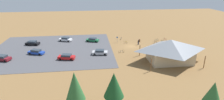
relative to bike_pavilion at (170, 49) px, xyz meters
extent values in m
plane|color=olive|center=(7.09, -12.85, -3.40)|extent=(160.00, 160.00, 0.00)
cube|color=#4C4C51|center=(31.73, -13.05, -3.37)|extent=(36.12, 30.94, 0.05)
cube|color=#C6B28E|center=(0.00, 0.00, -1.82)|extent=(10.48, 7.06, 3.15)
pyramid|color=gray|center=(0.00, 0.00, 1.12)|extent=(13.66, 10.24, 2.73)
cylinder|color=brown|center=(-6.59, -4.88, -1.82)|extent=(0.20, 0.20, 3.15)
cylinder|color=brown|center=(6.59, -4.88, -1.82)|extent=(0.20, 0.20, 3.15)
cylinder|color=brown|center=(-6.59, 4.88, -1.82)|extent=(0.20, 0.20, 3.15)
cylinder|color=brown|center=(6.59, 4.88, -1.82)|extent=(0.20, 0.20, 3.15)
cylinder|color=brown|center=(3.30, -17.24, -2.95)|extent=(0.60, 0.60, 0.90)
cylinder|color=#99999E|center=(11.05, -17.24, -2.30)|extent=(0.08, 0.08, 2.20)
cube|color=#1959B2|center=(11.05, -17.24, -1.50)|extent=(0.56, 0.04, 0.40)
cone|color=#2D6633|center=(22.83, 17.77, 1.65)|extent=(2.95, 2.95, 4.59)
cone|color=#194C23|center=(16.99, 17.67, 1.36)|extent=(3.15, 3.15, 4.02)
cone|color=#2D6633|center=(1.97, 19.98, 0.28)|extent=(2.71, 2.71, 3.58)
torus|color=black|center=(-2.92, -13.36, -3.06)|extent=(0.66, 0.24, 0.68)
torus|color=black|center=(-3.89, -13.66, -3.06)|extent=(0.66, 0.24, 0.68)
cylinder|color=orange|center=(-3.40, -13.51, -2.95)|extent=(0.90, 0.31, 0.04)
cylinder|color=orange|center=(-3.23, -13.46, -2.85)|extent=(0.04, 0.04, 0.42)
cube|color=black|center=(-3.23, -13.46, -2.64)|extent=(0.21, 0.13, 0.05)
cylinder|color=orange|center=(-3.79, -13.63, -2.81)|extent=(0.04, 0.04, 0.49)
cylinder|color=black|center=(-3.79, -13.63, -2.57)|extent=(0.17, 0.47, 0.03)
torus|color=black|center=(-2.46, -17.40, -3.08)|extent=(0.65, 0.06, 0.65)
torus|color=black|center=(-3.45, -17.43, -3.08)|extent=(0.65, 0.06, 0.65)
cylinder|color=#197A7F|center=(-2.95, -17.41, -2.97)|extent=(0.92, 0.06, 0.04)
cylinder|color=#197A7F|center=(-2.77, -17.41, -2.88)|extent=(0.04, 0.04, 0.38)
cube|color=black|center=(-2.77, -17.41, -2.69)|extent=(0.20, 0.09, 0.05)
cylinder|color=#197A7F|center=(-3.35, -17.43, -2.86)|extent=(0.04, 0.04, 0.43)
cylinder|color=black|center=(-3.35, -17.43, -2.65)|extent=(0.05, 0.48, 0.03)
torus|color=black|center=(8.57, -16.77, -3.04)|extent=(0.44, 0.63, 0.73)
torus|color=black|center=(8.03, -15.97, -3.04)|extent=(0.44, 0.63, 0.73)
cylinder|color=yellow|center=(8.30, -16.37, -2.91)|extent=(0.53, 0.76, 0.04)
cylinder|color=yellow|center=(8.40, -16.51, -2.84)|extent=(0.04, 0.04, 0.38)
cube|color=black|center=(8.40, -16.51, -2.65)|extent=(0.18, 0.21, 0.05)
cylinder|color=yellow|center=(8.08, -16.05, -2.77)|extent=(0.04, 0.04, 0.52)
cylinder|color=black|center=(8.08, -16.05, -2.51)|extent=(0.42, 0.30, 0.03)
torus|color=black|center=(8.89, -21.14, -3.06)|extent=(0.31, 0.64, 0.68)
torus|color=black|center=(9.28, -20.26, -3.06)|extent=(0.31, 0.64, 0.68)
cylinder|color=silver|center=(9.08, -20.70, -2.94)|extent=(0.39, 0.83, 0.04)
cylinder|color=silver|center=(9.01, -20.86, -2.86)|extent=(0.04, 0.04, 0.39)
cube|color=black|center=(9.01, -20.86, -2.67)|extent=(0.15, 0.22, 0.05)
cylinder|color=silver|center=(9.24, -20.34, -2.84)|extent=(0.04, 0.04, 0.44)
cylinder|color=black|center=(9.24, -20.34, -2.62)|extent=(0.45, 0.22, 0.03)
torus|color=black|center=(-4.22, -16.20, -3.03)|extent=(0.13, 0.74, 0.74)
torus|color=black|center=(-4.10, -15.20, -3.03)|extent=(0.13, 0.74, 0.74)
cylinder|color=#1E7F38|center=(-4.16, -15.70, -2.91)|extent=(0.15, 0.93, 0.04)
cylinder|color=#1E7F38|center=(-4.18, -15.88, -2.83)|extent=(0.04, 0.04, 0.40)
cube|color=black|center=(-4.18, -15.88, -2.63)|extent=(0.10, 0.21, 0.05)
cylinder|color=#1E7F38|center=(-4.11, -15.30, -2.81)|extent=(0.04, 0.04, 0.44)
cylinder|color=black|center=(-4.11, -15.30, -2.59)|extent=(0.48, 0.09, 0.03)
torus|color=black|center=(-5.88, -18.20, -3.05)|extent=(0.32, 0.65, 0.69)
torus|color=black|center=(-6.31, -17.23, -3.05)|extent=(0.32, 0.65, 0.69)
cylinder|color=red|center=(-6.10, -17.72, -2.94)|extent=(0.43, 0.91, 0.04)
cylinder|color=red|center=(-6.02, -17.89, -2.83)|extent=(0.04, 0.04, 0.44)
cube|color=black|center=(-6.02, -17.89, -2.61)|extent=(0.15, 0.22, 0.05)
cylinder|color=red|center=(-6.27, -17.33, -2.83)|extent=(0.04, 0.04, 0.45)
cylinder|color=black|center=(-6.27, -17.33, -2.60)|extent=(0.45, 0.23, 0.03)
torus|color=black|center=(-1.14, -15.08, -3.06)|extent=(0.58, 0.41, 0.67)
torus|color=black|center=(-2.04, -14.48, -3.06)|extent=(0.58, 0.41, 0.67)
cylinder|color=black|center=(-1.59, -14.78, -2.95)|extent=(0.85, 0.58, 0.04)
cylinder|color=black|center=(-1.43, -14.89, -2.85)|extent=(0.04, 0.04, 0.42)
cube|color=black|center=(-1.43, -14.89, -2.64)|extent=(0.21, 0.18, 0.05)
cylinder|color=black|center=(-1.95, -14.54, -2.84)|extent=(0.04, 0.04, 0.45)
cylinder|color=black|center=(-1.95, -14.54, -2.62)|extent=(0.29, 0.42, 0.03)
torus|color=black|center=(10.74, -7.84, -3.05)|extent=(0.70, 0.17, 0.71)
torus|color=black|center=(11.80, -7.64, -3.05)|extent=(0.70, 0.17, 0.71)
cylinder|color=#B7B7BC|center=(11.27, -7.74, -2.93)|extent=(0.98, 0.22, 0.04)
cylinder|color=#B7B7BC|center=(11.08, -7.78, -2.86)|extent=(0.04, 0.04, 0.37)
cube|color=black|center=(11.08, -7.78, -2.68)|extent=(0.21, 0.12, 0.05)
cylinder|color=#B7B7BC|center=(11.69, -7.66, -2.83)|extent=(0.04, 0.04, 0.43)
cylinder|color=black|center=(11.69, -7.66, -2.62)|extent=(0.12, 0.48, 0.03)
cube|color=red|center=(26.68, -4.64, -2.79)|extent=(4.68, 2.67, 0.69)
cube|color=#2D3842|center=(26.68, -4.64, -2.20)|extent=(2.74, 2.04, 0.50)
cylinder|color=black|center=(28.31, -4.22, -3.03)|extent=(0.67, 0.35, 0.64)
cylinder|color=black|center=(27.97, -5.71, -3.03)|extent=(0.67, 0.35, 0.64)
cylinder|color=black|center=(25.38, -3.57, -3.03)|extent=(0.67, 0.35, 0.64)
cylinder|color=black|center=(25.05, -5.06, -3.03)|extent=(0.67, 0.35, 0.64)
cube|color=#1E6B3D|center=(19.33, -19.42, -2.84)|extent=(4.60, 3.19, 0.59)
cube|color=#2D3842|center=(19.33, -19.42, -2.28)|extent=(2.78, 2.32, 0.52)
cylinder|color=black|center=(20.96, -19.19, -3.03)|extent=(0.68, 0.43, 0.64)
cylinder|color=black|center=(20.40, -20.67, -3.03)|extent=(0.68, 0.43, 0.64)
cylinder|color=black|center=(18.26, -18.17, -3.03)|extent=(0.68, 0.43, 0.64)
cylinder|color=black|center=(17.70, -19.65, -3.03)|extent=(0.68, 0.43, 0.64)
cube|color=black|center=(38.98, -18.27, -2.82)|extent=(4.66, 2.83, 0.61)
cube|color=#2D3842|center=(38.98, -18.27, -2.24)|extent=(2.75, 2.16, 0.56)
cylinder|color=black|center=(40.60, -17.82, -3.03)|extent=(0.67, 0.36, 0.64)
cylinder|color=black|center=(40.22, -19.42, -3.03)|extent=(0.67, 0.36, 0.64)
cylinder|color=black|center=(37.73, -17.13, -3.03)|extent=(0.67, 0.36, 0.64)
cylinder|color=black|center=(37.35, -18.72, -3.03)|extent=(0.67, 0.36, 0.64)
cube|color=white|center=(28.70, -21.21, -2.82)|extent=(4.71, 3.36, 0.61)
cube|color=#2D3842|center=(28.70, -21.21, -2.23)|extent=(2.86, 2.44, 0.57)
cylinder|color=black|center=(30.37, -20.98, -3.03)|extent=(0.68, 0.44, 0.64)
cylinder|color=black|center=(29.75, -22.53, -3.03)|extent=(0.68, 0.44, 0.64)
cylinder|color=black|center=(27.65, -19.89, -3.03)|extent=(0.68, 0.44, 0.64)
cylinder|color=black|center=(27.03, -21.43, -3.03)|extent=(0.68, 0.44, 0.64)
cube|color=#BCBCC1|center=(17.61, -7.06, -2.81)|extent=(4.54, 2.51, 0.65)
cube|color=#2D3842|center=(17.61, -7.06, -2.22)|extent=(2.63, 2.00, 0.53)
cylinder|color=black|center=(19.18, -6.44, -3.03)|extent=(0.67, 0.31, 0.64)
cylinder|color=black|center=(18.93, -8.10, -3.03)|extent=(0.67, 0.31, 0.64)
cylinder|color=black|center=(16.28, -6.02, -3.03)|extent=(0.67, 0.31, 0.64)
cylinder|color=black|center=(16.03, -7.67, -3.03)|extent=(0.67, 0.31, 0.64)
cube|color=maroon|center=(43.42, -5.97, -2.78)|extent=(4.85, 3.25, 0.69)
cube|color=#2D3842|center=(43.42, -5.97, -2.17)|extent=(2.92, 2.39, 0.54)
cylinder|color=black|center=(44.59, -7.25, -3.03)|extent=(0.68, 0.42, 0.64)
cylinder|color=black|center=(42.26, -4.69, -3.03)|extent=(0.68, 0.42, 0.64)
cylinder|color=black|center=(41.71, -6.24, -3.03)|extent=(0.68, 0.42, 0.64)
cube|color=#1E42B2|center=(35.68, -9.59, -2.84)|extent=(4.88, 3.21, 0.57)
cube|color=#2D3842|center=(35.68, -9.59, -2.27)|extent=(2.93, 2.31, 0.58)
cylinder|color=black|center=(37.40, -9.44, -3.03)|extent=(0.68, 0.43, 0.64)
cylinder|color=black|center=(36.88, -10.83, -3.03)|extent=(0.68, 0.43, 0.64)
cylinder|color=black|center=(34.49, -8.35, -3.03)|extent=(0.68, 0.43, 0.64)
cylinder|color=black|center=(33.97, -9.74, -3.03)|extent=(0.68, 0.43, 0.64)
cube|color=#2D3347|center=(-8.18, -7.33, -2.94)|extent=(0.40, 0.39, 0.91)
cylinder|color=silver|center=(-8.18, -7.33, -2.18)|extent=(0.36, 0.36, 0.62)
sphere|color=tan|center=(-8.18, -7.33, -1.75)|extent=(0.24, 0.24, 0.24)
cube|color=#2D3347|center=(4.44, -14.28, -2.95)|extent=(0.40, 0.38, 0.91)
cylinder|color=black|center=(4.44, -14.28, -2.19)|extent=(0.36, 0.36, 0.60)
sphere|color=tan|center=(4.44, -14.28, -1.77)|extent=(0.24, 0.24, 0.24)
cube|color=#2D3347|center=(-6.02, -11.27, -2.96)|extent=(0.39, 0.40, 0.87)
cylinder|color=black|center=(-6.02, -11.27, -2.20)|extent=(0.36, 0.36, 0.65)
sphere|color=tan|center=(-6.02, -11.27, -1.76)|extent=(0.24, 0.24, 0.24)
camera|label=1|loc=(20.36, 41.99, 16.15)|focal=29.61mm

